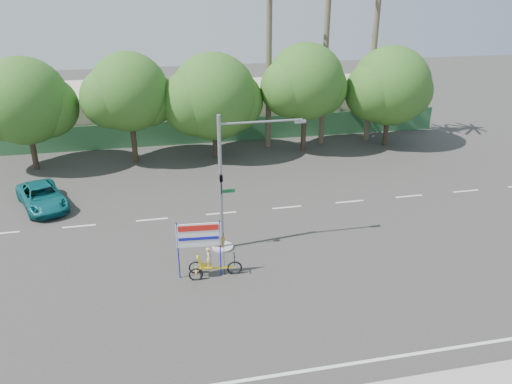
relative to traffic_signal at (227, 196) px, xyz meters
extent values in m
plane|color=#33302D|center=(2.20, -3.98, -2.92)|extent=(120.00, 120.00, 0.00)
cube|color=#336B3D|center=(2.20, 17.52, -1.92)|extent=(38.00, 0.08, 2.00)
cube|color=beige|center=(-7.80, 22.02, -0.92)|extent=(12.00, 8.00, 4.00)
cube|color=beige|center=(10.20, 22.02, -1.12)|extent=(14.00, 8.00, 3.60)
cylinder|color=#473828|center=(-11.80, 14.02, -1.16)|extent=(0.40, 0.40, 3.52)
sphere|color=#294C16|center=(-11.80, 14.02, 2.04)|extent=(6.00, 6.00, 6.00)
sphere|color=#294C16|center=(-10.45, 14.32, 1.48)|extent=(4.32, 4.32, 4.32)
sphere|color=#294C16|center=(-13.15, 13.77, 1.72)|extent=(4.56, 4.56, 4.56)
cylinder|color=#473828|center=(-4.80, 14.02, -1.05)|extent=(0.40, 0.40, 3.74)
sphere|color=#294C16|center=(-4.80, 14.02, 2.35)|extent=(5.60, 5.60, 5.60)
sphere|color=#294C16|center=(-3.54, 14.32, 1.76)|extent=(4.03, 4.03, 4.03)
sphere|color=#294C16|center=(-6.06, 13.77, 2.01)|extent=(4.26, 4.26, 4.26)
cylinder|color=#473828|center=(1.20, 14.02, -1.27)|extent=(0.40, 0.40, 3.30)
sphere|color=#294C16|center=(1.20, 14.02, 1.73)|extent=(6.40, 6.40, 6.40)
sphere|color=#294C16|center=(2.64, 14.32, 1.21)|extent=(4.61, 4.61, 4.61)
sphere|color=#294C16|center=(-0.24, 13.77, 1.43)|extent=(4.86, 4.86, 4.86)
cylinder|color=#473828|center=(8.20, 14.02, -0.98)|extent=(0.40, 0.40, 3.87)
sphere|color=#294C16|center=(8.20, 14.02, 2.54)|extent=(5.80, 5.80, 5.80)
sphere|color=#294C16|center=(9.50, 14.32, 1.92)|extent=(4.18, 4.18, 4.18)
sphere|color=#294C16|center=(6.89, 13.77, 2.19)|extent=(4.41, 4.41, 4.41)
cylinder|color=#473828|center=(15.20, 14.02, -1.20)|extent=(0.40, 0.40, 3.43)
sphere|color=#294C16|center=(15.20, 14.02, 1.92)|extent=(6.20, 6.20, 6.20)
sphere|color=#294C16|center=(16.59, 14.32, 1.37)|extent=(4.46, 4.46, 4.46)
sphere|color=#294C16|center=(13.80, 13.77, 1.61)|extent=(4.71, 4.71, 4.71)
cylinder|color=#70604C|center=(10.20, 15.52, 5.58)|extent=(0.44, 0.44, 17.00)
cylinder|color=#70604C|center=(14.20, 15.52, 4.58)|extent=(0.44, 0.44, 15.00)
cylinder|color=#70604C|center=(5.70, 15.52, 4.08)|extent=(0.44, 0.44, 14.00)
cylinder|color=gray|center=(-0.30, 0.02, -2.87)|extent=(1.10, 1.10, 0.10)
cylinder|color=gray|center=(-0.30, 0.02, 0.58)|extent=(0.18, 0.18, 7.00)
cylinder|color=gray|center=(1.70, 0.02, 3.63)|extent=(4.00, 0.10, 0.10)
cube|color=gray|center=(3.60, 0.02, 3.53)|extent=(0.55, 0.20, 0.12)
imported|color=black|center=(-0.30, -0.20, 0.68)|extent=(0.16, 0.20, 1.00)
cube|color=#14662D|center=(0.05, 0.02, 0.23)|extent=(0.70, 0.04, 0.18)
torus|color=black|center=(-0.10, -2.50, -2.60)|extent=(0.72, 0.14, 0.72)
torus|color=black|center=(-1.87, -2.06, -2.62)|extent=(0.67, 0.13, 0.67)
torus|color=black|center=(-1.92, -2.65, -2.62)|extent=(0.67, 0.13, 0.67)
cube|color=yellow|center=(-1.00, -2.43, -2.54)|extent=(1.80, 0.21, 0.06)
cube|color=yellow|center=(-1.89, -2.35, -2.60)|extent=(0.11, 0.64, 0.05)
cube|color=yellow|center=(-1.42, -2.39, -2.39)|extent=(0.56, 0.49, 0.06)
cube|color=yellow|center=(-1.70, -2.37, -2.09)|extent=(0.28, 0.46, 0.57)
cylinder|color=black|center=(-0.10, -2.50, -2.18)|extent=(0.03, 0.03, 0.58)
cube|color=black|center=(-0.10, -2.50, -1.89)|extent=(0.08, 0.48, 0.04)
imported|color=#CCB284|center=(-1.26, -2.41, -1.99)|extent=(0.31, 0.44, 1.14)
cylinder|color=#191CBC|center=(-2.63, -2.29, -1.49)|extent=(0.06, 0.06, 2.86)
cylinder|color=#191CBC|center=(-0.73, -2.45, -1.49)|extent=(0.06, 0.06, 2.86)
cube|color=white|center=(-1.68, -2.37, -0.75)|extent=(2.01, 0.22, 1.16)
cube|color=red|center=(-1.68, -2.41, -0.38)|extent=(1.79, 0.16, 0.28)
cube|color=#191CBC|center=(-1.68, -2.41, -0.91)|extent=(1.79, 0.16, 0.15)
cylinder|color=black|center=(-0.57, -2.46, -1.81)|extent=(0.02, 0.02, 2.22)
cube|color=red|center=(-0.94, -2.43, -1.12)|extent=(0.94, 0.10, 0.69)
imported|color=#0E6168|center=(-10.15, 7.08, -2.24)|extent=(3.94, 5.35, 1.35)
camera|label=1|loc=(-3.19, -22.16, 9.99)|focal=35.00mm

